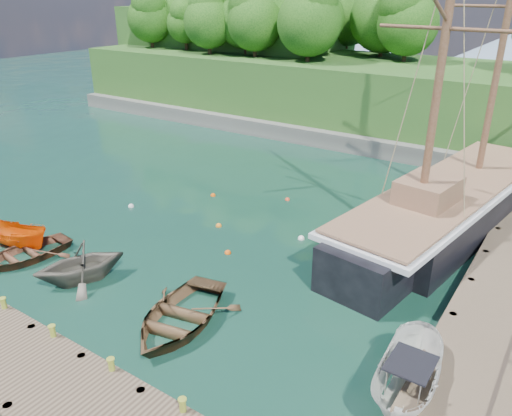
{
  "coord_description": "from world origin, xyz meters",
  "views": [
    {
      "loc": [
        12.76,
        -12.84,
        11.66
      ],
      "look_at": [
        0.4,
        5.44,
        2.0
      ],
      "focal_mm": 35.0,
      "sensor_mm": 36.0,
      "label": 1
    }
  ],
  "objects_px": {
    "rowboat_2": "(180,324)",
    "cabin_boat_white": "(405,399)",
    "rowboat_0": "(27,258)",
    "schooner": "(448,210)",
    "rowboat_1": "(83,280)",
    "motorboat_orange": "(20,247)"
  },
  "relations": [
    {
      "from": "rowboat_0",
      "to": "schooner",
      "type": "height_order",
      "value": "schooner"
    },
    {
      "from": "rowboat_0",
      "to": "motorboat_orange",
      "type": "height_order",
      "value": "motorboat_orange"
    },
    {
      "from": "rowboat_2",
      "to": "cabin_boat_white",
      "type": "height_order",
      "value": "cabin_boat_white"
    },
    {
      "from": "schooner",
      "to": "motorboat_orange",
      "type": "bearing_deg",
      "value": -131.56
    },
    {
      "from": "rowboat_1",
      "to": "rowboat_2",
      "type": "relative_size",
      "value": 0.74
    },
    {
      "from": "rowboat_2",
      "to": "cabin_boat_white",
      "type": "distance_m",
      "value": 8.45
    },
    {
      "from": "rowboat_1",
      "to": "motorboat_orange",
      "type": "relative_size",
      "value": 1.04
    },
    {
      "from": "rowboat_2",
      "to": "schooner",
      "type": "height_order",
      "value": "schooner"
    },
    {
      "from": "rowboat_1",
      "to": "schooner",
      "type": "relative_size",
      "value": 0.15
    },
    {
      "from": "rowboat_0",
      "to": "motorboat_orange",
      "type": "xyz_separation_m",
      "value": [
        -1.36,
        0.48,
        0.0
      ]
    },
    {
      "from": "rowboat_0",
      "to": "schooner",
      "type": "distance_m",
      "value": 21.29
    },
    {
      "from": "schooner",
      "to": "rowboat_1",
      "type": "bearing_deg",
      "value": -120.65
    },
    {
      "from": "schooner",
      "to": "cabin_boat_white",
      "type": "bearing_deg",
      "value": -71.5
    },
    {
      "from": "rowboat_2",
      "to": "cabin_boat_white",
      "type": "xyz_separation_m",
      "value": [
        8.38,
        1.07,
        0.0
      ]
    },
    {
      "from": "rowboat_1",
      "to": "rowboat_2",
      "type": "xyz_separation_m",
      "value": [
        5.64,
        0.06,
        0.0
      ]
    },
    {
      "from": "motorboat_orange",
      "to": "schooner",
      "type": "xyz_separation_m",
      "value": [
        16.87,
        14.07,
        1.04
      ]
    },
    {
      "from": "cabin_boat_white",
      "to": "schooner",
      "type": "bearing_deg",
      "value": 94.22
    },
    {
      "from": "rowboat_0",
      "to": "rowboat_2",
      "type": "distance_m",
      "value": 9.44
    },
    {
      "from": "cabin_boat_white",
      "to": "rowboat_1",
      "type": "bearing_deg",
      "value": 178.92
    },
    {
      "from": "motorboat_orange",
      "to": "cabin_boat_white",
      "type": "distance_m",
      "value": 19.19
    },
    {
      "from": "schooner",
      "to": "rowboat_0",
      "type": "bearing_deg",
      "value": -128.24
    },
    {
      "from": "motorboat_orange",
      "to": "cabin_boat_white",
      "type": "xyz_separation_m",
      "value": [
        19.18,
        0.86,
        0.0
      ]
    }
  ]
}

